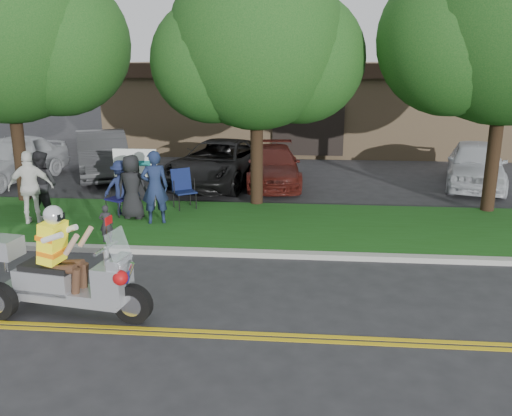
# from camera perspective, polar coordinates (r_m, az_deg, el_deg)

# --- Properties ---
(ground) EXTENTS (120.00, 120.00, 0.00)m
(ground) POSITION_cam_1_polar(r_m,az_deg,el_deg) (9.33, -7.03, -11.48)
(ground) COLOR #28282B
(ground) RESTS_ON ground
(centerline_near) EXTENTS (60.00, 0.10, 0.01)m
(centerline_near) POSITION_cam_1_polar(r_m,az_deg,el_deg) (8.83, -7.83, -13.13)
(centerline_near) COLOR gold
(centerline_near) RESTS_ON ground
(centerline_far) EXTENTS (60.00, 0.10, 0.01)m
(centerline_far) POSITION_cam_1_polar(r_m,az_deg,el_deg) (8.97, -7.60, -12.65)
(centerline_far) COLOR gold
(centerline_far) RESTS_ON ground
(curb) EXTENTS (60.00, 0.25, 0.12)m
(curb) POSITION_cam_1_polar(r_m,az_deg,el_deg) (12.06, -4.05, -4.69)
(curb) COLOR #A8A89E
(curb) RESTS_ON ground
(grass_verge) EXTENTS (60.00, 4.00, 0.10)m
(grass_verge) POSITION_cam_1_polar(r_m,az_deg,el_deg) (14.07, -2.68, -1.69)
(grass_verge) COLOR #1C4C14
(grass_verge) RESTS_ON ground
(commercial_building) EXTENTS (18.00, 8.20, 4.00)m
(commercial_building) POSITION_cam_1_polar(r_m,az_deg,el_deg) (27.18, 5.50, 10.81)
(commercial_building) COLOR #9E7F5B
(commercial_building) RESTS_ON ground
(tree_left) EXTENTS (6.62, 5.40, 7.78)m
(tree_left) POSITION_cam_1_polar(r_m,az_deg,el_deg) (17.28, -24.62, 16.29)
(tree_left) COLOR #332114
(tree_left) RESTS_ON ground
(tree_mid) EXTENTS (5.88, 4.80, 7.05)m
(tree_mid) POSITION_cam_1_polar(r_m,az_deg,el_deg) (15.40, 0.29, 16.34)
(tree_mid) COLOR #332114
(tree_mid) RESTS_ON ground
(tree_right) EXTENTS (6.86, 5.60, 8.07)m
(tree_right) POSITION_cam_1_polar(r_m,az_deg,el_deg) (16.04, 25.24, 17.02)
(tree_right) COLOR #332114
(tree_right) RESTS_ON ground
(business_sign) EXTENTS (1.25, 0.06, 1.75)m
(business_sign) POSITION_cam_1_polar(r_m,az_deg,el_deg) (15.74, -12.59, 4.32)
(business_sign) COLOR silver
(business_sign) RESTS_ON ground
(trike_scooter) EXTENTS (2.94, 1.14, 1.92)m
(trike_scooter) POSITION_cam_1_polar(r_m,az_deg,el_deg) (9.70, -19.77, -6.90)
(trike_scooter) COLOR black
(trike_scooter) RESTS_ON ground
(lawn_chair_a) EXTENTS (0.74, 0.75, 1.04)m
(lawn_chair_a) POSITION_cam_1_polar(r_m,az_deg,el_deg) (15.10, -14.02, 1.54)
(lawn_chair_a) COLOR black
(lawn_chair_a) RESTS_ON grass_verge
(lawn_chair_b) EXTENTS (0.81, 0.81, 1.09)m
(lawn_chair_b) POSITION_cam_1_polar(r_m,az_deg,el_deg) (15.46, -7.72, 2.32)
(lawn_chair_b) COLOR black
(lawn_chair_b) RESTS_ON grass_verge
(spectator_adult_left) EXTENTS (0.79, 0.63, 1.88)m
(spectator_adult_left) POSITION_cam_1_polar(r_m,az_deg,el_deg) (14.00, -10.60, 2.17)
(spectator_adult_left) COLOR #182444
(spectator_adult_left) RESTS_ON grass_verge
(spectator_adult_mid) EXTENTS (1.00, 0.86, 1.78)m
(spectator_adult_mid) POSITION_cam_1_polar(r_m,az_deg,el_deg) (15.39, -21.63, 2.34)
(spectator_adult_mid) COLOR black
(spectator_adult_mid) RESTS_ON grass_verge
(spectator_adult_right) EXTENTS (1.18, 0.74, 1.87)m
(spectator_adult_right) POSITION_cam_1_polar(r_m,az_deg,el_deg) (14.92, -22.62, 2.02)
(spectator_adult_right) COLOR white
(spectator_adult_right) RESTS_ON grass_verge
(spectator_chair_a) EXTENTS (1.00, 0.61, 1.49)m
(spectator_chair_a) POSITION_cam_1_polar(r_m,az_deg,el_deg) (14.99, -13.98, 2.08)
(spectator_chair_a) COLOR #1A2249
(spectator_chair_a) RESTS_ON grass_verge
(spectator_chair_b) EXTENTS (0.89, 0.63, 1.70)m
(spectator_chair_b) POSITION_cam_1_polar(r_m,az_deg,el_deg) (14.56, -12.90, 2.19)
(spectator_chair_b) COLOR black
(spectator_chair_b) RESTS_ON grass_verge
(child_left) EXTENTS (0.34, 0.24, 0.89)m
(child_left) POSITION_cam_1_polar(r_m,az_deg,el_deg) (12.89, -15.49, -1.59)
(child_left) COLOR black
(child_left) RESTS_ON grass_verge
(parked_car_far_left) EXTENTS (2.87, 5.06, 1.62)m
(parked_car_far_left) POSITION_cam_1_polar(r_m,az_deg,el_deg) (20.83, -24.56, 4.72)
(parked_car_far_left) COLOR #B4B7BC
(parked_car_far_left) RESTS_ON ground
(parked_car_left) EXTENTS (3.56, 5.21, 1.62)m
(parked_car_left) POSITION_cam_1_polar(r_m,az_deg,el_deg) (20.67, -15.88, 5.46)
(parked_car_left) COLOR #323235
(parked_car_left) RESTS_ON ground
(parked_car_mid) EXTENTS (3.65, 5.78, 1.49)m
(parked_car_mid) POSITION_cam_1_polar(r_m,az_deg,el_deg) (18.67, -3.86, 4.78)
(parked_car_mid) COLOR black
(parked_car_mid) RESTS_ON ground
(parked_car_right) EXTENTS (2.18, 4.54, 1.28)m
(parked_car_right) POSITION_cam_1_polar(r_m,az_deg,el_deg) (18.65, 1.79, 4.46)
(parked_car_right) COLOR #4B1611
(parked_car_right) RESTS_ON ground
(parked_car_far_right) EXTENTS (2.92, 4.86, 1.55)m
(parked_car_far_right) POSITION_cam_1_polar(r_m,az_deg,el_deg) (19.69, 22.16, 4.31)
(parked_car_far_right) COLOR silver
(parked_car_far_right) RESTS_ON ground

